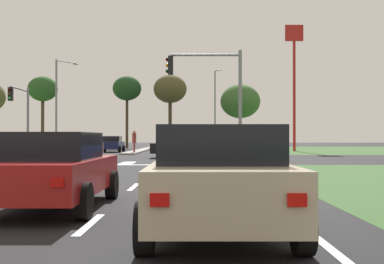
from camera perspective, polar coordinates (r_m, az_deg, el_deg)
name	(u,v)px	position (r m, az deg, el deg)	size (l,w,h in m)	color
ground_plane	(113,159)	(32.64, -9.02, -3.04)	(200.00, 200.00, 0.00)	black
grass_verge_far_right	(372,150)	(60.27, 19.80, -1.89)	(35.00, 35.00, 0.01)	#385B2D
median_island_far	(147,149)	(57.45, -5.09, -1.92)	(1.20, 36.00, 0.14)	gray
lane_dash_near	(90,224)	(8.29, -11.50, -10.23)	(0.14, 2.00, 0.01)	silver
lane_dash_second	(134,187)	(14.17, -6.61, -6.22)	(0.14, 2.00, 0.01)	silver
lane_dash_third	(152,172)	(20.12, -4.63, -4.56)	(0.14, 2.00, 0.01)	silver
lane_dash_fourth	(161,164)	(26.09, -3.55, -3.65)	(0.14, 2.00, 0.01)	silver
edge_line_right	(253,186)	(14.38, 6.94, -6.14)	(0.14, 24.00, 0.01)	silver
stop_bar_near	(166,165)	(25.28, -2.99, -3.75)	(6.40, 0.50, 0.01)	silver
crosswalk_bar_second	(0,163)	(28.97, -21.00, -3.31)	(0.70, 2.80, 0.01)	silver
crosswalk_bar_third	(21,163)	(28.57, -18.84, -3.36)	(0.70, 2.80, 0.01)	silver
crosswalk_bar_fourth	(43,163)	(28.22, -16.63, -3.40)	(0.70, 2.80, 0.01)	silver
crosswalk_bar_fifth	(64,163)	(27.92, -14.36, -3.44)	(0.70, 2.80, 0.01)	silver
crosswalk_bar_sixth	(85,163)	(27.65, -12.05, -3.47)	(0.70, 2.80, 0.01)	silver
crosswalk_bar_seventh	(106,163)	(27.44, -9.70, -3.50)	(0.70, 2.80, 0.01)	silver
crosswalk_bar_eighth	(128,163)	(27.27, -7.31, -3.52)	(0.70, 2.80, 0.01)	silver
car_blue_near	(203,151)	(21.32, 1.30, -2.19)	(1.99, 4.15, 1.58)	navy
car_maroon_second	(67,146)	(33.73, -14.07, -1.60)	(4.56, 2.04, 1.56)	maroon
car_navy_third	(112,144)	(47.79, -9.04, -1.35)	(2.04, 4.24, 1.50)	#161E47
car_beige_fourth	(218,179)	(7.22, 3.02, -5.37)	(2.08, 4.15, 1.55)	#BCAD8E
car_red_fifth	(53,169)	(10.19, -15.54, -4.11)	(2.07, 4.60, 1.49)	#A31919
car_black_sixth	(186,146)	(33.67, -0.71, -1.65)	(4.61, 2.10, 1.52)	black
traffic_signal_far_left	(22,108)	(39.48, -18.80, 2.59)	(0.32, 4.08, 5.20)	gray
traffic_signal_near_right	(214,87)	(25.76, 2.55, 5.14)	(3.92, 0.32, 5.86)	gray
street_lamp_third	(59,100)	(51.62, -14.92, 3.56)	(1.91, 1.93, 9.10)	gray
street_lamp_fourth	(216,105)	(69.57, 2.71, 3.12)	(0.89, 2.55, 10.64)	gray
pedestrian_at_median	(135,139)	(42.64, -6.55, -0.76)	(0.34, 0.34, 1.86)	maroon
fastfood_pole_sign	(294,60)	(51.82, 11.57, 8.03)	(1.80, 0.40, 12.67)	red
treeline_second	(43,90)	(61.62, -16.58, 4.64)	(3.44, 3.44, 8.56)	#423323
treeline_third	(127,89)	(64.56, -7.36, 4.87)	(3.64, 3.64, 9.18)	#423323
treeline_fourth	(170,90)	(64.17, -2.47, 4.84)	(4.23, 4.23, 9.36)	#423323
treeline_fifth	(241,101)	(64.92, 5.55, 3.48)	(5.12, 5.12, 8.21)	#423323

